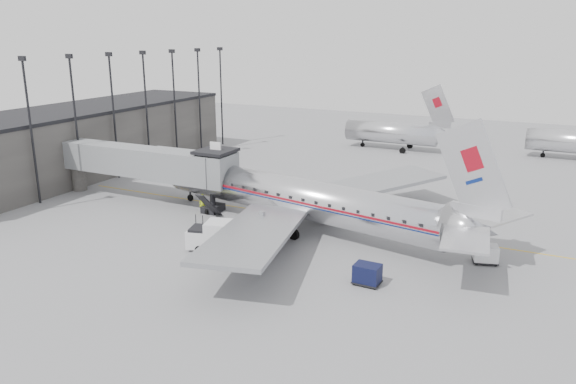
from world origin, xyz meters
name	(u,v)px	position (x,y,z in m)	size (l,w,h in m)	color
ground	(279,237)	(0.00, 0.00, 0.00)	(160.00, 160.00, 0.00)	slate
terminal	(77,142)	(-34.00, 10.00, 4.00)	(12.00, 46.00, 8.00)	#3C3936
apron_line	(335,222)	(3.00, 6.00, 0.01)	(0.15, 60.00, 0.01)	gold
jet_bridge	(153,164)	(-16.66, 3.67, 4.18)	(21.00, 6.20, 7.10)	slate
floodlight_masts	(130,108)	(-27.50, 13.00, 8.36)	(0.90, 42.25, 15.25)	black
distant_aircraft_near	(392,132)	(-1.79, 42.00, 2.73)	(16.39, 3.20, 10.26)	silver
airliner	(300,198)	(0.73, 2.86, 2.95)	(36.79, 33.77, 11.74)	silver
service_van	(221,236)	(-2.83, -4.95, 1.33)	(5.73, 3.40, 2.53)	silver
baggage_cart_navy	(367,274)	(10.12, -5.81, 0.81)	(1.99, 1.55, 1.52)	black
baggage_cart_white	(486,254)	(17.25, 2.00, 0.79)	(2.21, 1.90, 1.48)	white
ramp_worker	(203,203)	(-10.11, 3.00, 0.95)	(0.69, 0.45, 1.89)	#C9E61B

